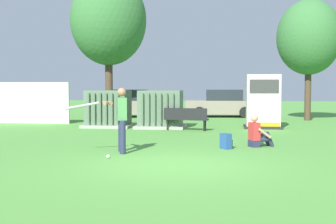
# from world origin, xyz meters

# --- Properties ---
(ground_plane) EXTENTS (96.00, 96.00, 0.00)m
(ground_plane) POSITION_xyz_m (0.00, 0.00, 0.00)
(ground_plane) COLOR #51933D
(fence_panel) EXTENTS (4.80, 0.12, 2.00)m
(fence_panel) POSITION_xyz_m (-8.88, 10.50, 1.00)
(fence_panel) COLOR white
(fence_panel) RESTS_ON ground
(transformer_west) EXTENTS (2.10, 1.70, 1.62)m
(transformer_west) POSITION_xyz_m (-4.11, 9.03, 0.79)
(transformer_west) COLOR #9E9B93
(transformer_west) RESTS_ON ground
(transformer_mid_west) EXTENTS (2.10, 1.70, 1.62)m
(transformer_mid_west) POSITION_xyz_m (-1.74, 8.91, 0.79)
(transformer_mid_west) COLOR #9E9B93
(transformer_mid_west) RESTS_ON ground
(generator_enclosure) EXTENTS (1.60, 1.40, 2.30)m
(generator_enclosure) POSITION_xyz_m (2.63, 9.49, 1.14)
(generator_enclosure) COLOR #262626
(generator_enclosure) RESTS_ON ground
(park_bench) EXTENTS (1.84, 0.67, 0.92)m
(park_bench) POSITION_xyz_m (-0.55, 7.92, 0.54)
(park_bench) COLOR black
(park_bench) RESTS_ON ground
(batter) EXTENTS (1.59, 0.81, 1.74)m
(batter) POSITION_xyz_m (-1.71, 1.66, 0.98)
(batter) COLOR #282D4C
(batter) RESTS_ON ground
(sports_ball) EXTENTS (0.09, 0.09, 0.09)m
(sports_ball) POSITION_xyz_m (-1.77, 0.71, 0.04)
(sports_ball) COLOR white
(sports_ball) RESTS_ON ground
(seated_spectator) EXTENTS (0.79, 0.66, 0.96)m
(seated_spectator) POSITION_xyz_m (2.02, 3.37, 0.38)
(seated_spectator) COLOR #282D4C
(seated_spectator) RESTS_ON ground
(backpack) EXTENTS (0.37, 0.38, 0.44)m
(backpack) POSITION_xyz_m (1.11, 2.80, 0.21)
(backpack) COLOR #264C8C
(backpack) RESTS_ON ground
(tree_left) EXTENTS (4.07, 4.07, 7.78)m
(tree_left) POSITION_xyz_m (-5.27, 13.32, 5.33)
(tree_left) COLOR #4C3828
(tree_left) RESTS_ON ground
(tree_center_left) EXTENTS (3.34, 3.34, 6.38)m
(tree_center_left) POSITION_xyz_m (5.31, 14.27, 4.38)
(tree_center_left) COLOR #4C3828
(tree_center_left) RESTS_ON ground
(parked_car_leftmost) EXTENTS (4.34, 2.21, 1.62)m
(parked_car_leftmost) POSITION_xyz_m (-4.77, 15.54, 0.75)
(parked_car_leftmost) COLOR gray
(parked_car_leftmost) RESTS_ON ground
(parked_car_left_of_center) EXTENTS (4.31, 2.14, 1.62)m
(parked_car_left_of_center) POSITION_xyz_m (0.77, 16.41, 0.75)
(parked_car_left_of_center) COLOR gray
(parked_car_left_of_center) RESTS_ON ground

